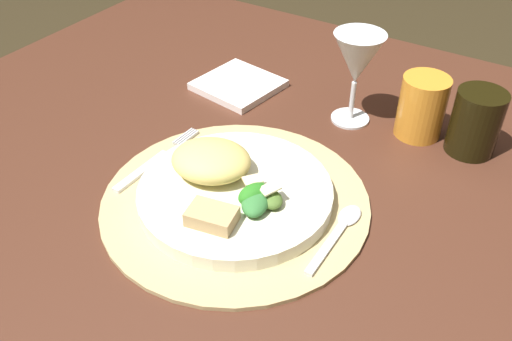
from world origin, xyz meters
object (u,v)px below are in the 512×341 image
at_px(dinner_plate, 235,193).
at_px(wine_glass, 357,61).
at_px(amber_tumbler, 422,107).
at_px(fork, 154,162).
at_px(dark_tumbler, 476,122).
at_px(spoon, 342,227).
at_px(napkin, 238,85).
at_px(dining_table, 267,235).

distance_m(dinner_plate, wine_glass, 0.28).
height_order(wine_glass, amber_tumbler, wine_glass).
bearing_deg(dinner_plate, fork, 178.95).
bearing_deg(fork, dark_tumbler, 37.34).
relative_size(fork, spoon, 1.27).
relative_size(spoon, wine_glass, 0.92).
height_order(dinner_plate, napkin, dinner_plate).
relative_size(amber_tumbler, dark_tumbler, 0.99).
height_order(dinner_plate, spoon, dinner_plate).
bearing_deg(wine_glass, spoon, -67.75).
bearing_deg(fork, amber_tumbler, 44.28).
xyz_separation_m(fork, dark_tumbler, (0.36, 0.28, 0.04)).
distance_m(fork, amber_tumbler, 0.40).
bearing_deg(spoon, wine_glass, 112.25).
xyz_separation_m(napkin, amber_tumbler, (0.31, 0.03, 0.04)).
relative_size(dining_table, wine_glass, 8.26).
bearing_deg(dark_tumbler, amber_tumbler, 179.59).
bearing_deg(dining_table, amber_tumbler, 51.24).
xyz_separation_m(spoon, napkin, (-0.30, 0.23, -0.00)).
distance_m(fork, spoon, 0.28).
relative_size(spoon, napkin, 1.06).
xyz_separation_m(dining_table, amber_tumbler, (0.15, 0.19, 0.19)).
height_order(dinner_plate, amber_tumbler, amber_tumbler).
height_order(dinner_plate, wine_glass, wine_glass).
bearing_deg(amber_tumbler, dark_tumbler, -0.41).
distance_m(napkin, wine_glass, 0.23).
distance_m(spoon, napkin, 0.38).
height_order(fork, spoon, spoon).
bearing_deg(amber_tumbler, wine_glass, -169.45).
relative_size(dining_table, napkin, 9.54).
height_order(spoon, amber_tumbler, amber_tumbler).
distance_m(dining_table, wine_glass, 0.30).
xyz_separation_m(wine_glass, amber_tumbler, (0.10, 0.02, -0.06)).
bearing_deg(dinner_plate, wine_glass, 80.68).
xyz_separation_m(napkin, dark_tumbler, (0.39, 0.03, 0.04)).
relative_size(fork, wine_glass, 1.17).
height_order(dinner_plate, dark_tumbler, dark_tumbler).
bearing_deg(dark_tumbler, spoon, -108.24).
distance_m(fork, dark_tumbler, 0.46).
bearing_deg(amber_tumbler, spoon, -91.22).
distance_m(wine_glass, amber_tumbler, 0.12).
bearing_deg(amber_tumbler, napkin, -174.37).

